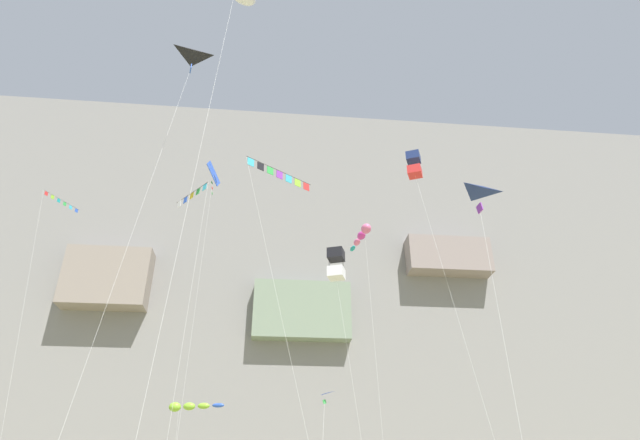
# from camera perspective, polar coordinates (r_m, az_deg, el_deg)

# --- Properties ---
(cliff_face) EXTENTS (180.00, 31.28, 58.55)m
(cliff_face) POSITION_cam_1_polar(r_m,az_deg,el_deg) (86.41, -2.58, -10.00)
(cliff_face) COLOR gray
(cliff_face) RESTS_ON ground
(kite_banner_upper_mid) EXTENTS (2.16, 3.56, 18.10)m
(kite_banner_upper_mid) POSITION_cam_1_polar(r_m,az_deg,el_deg) (31.02, -13.90, 0.16)
(kite_banner_upper_mid) COLOR black
(kite_banner_upper_mid) RESTS_ON ground
(kite_delta_low_left) EXTENTS (3.13, 5.57, 26.83)m
(kite_delta_low_left) POSITION_cam_1_polar(r_m,az_deg,el_deg) (36.38, -14.06, 14.74)
(kite_delta_low_left) COLOR black
(kite_delta_low_left) RESTS_ON ground
(kite_diamond_near_cliff) EXTENTS (1.06, 3.59, 29.36)m
(kite_diamond_near_cliff) POSITION_cam_1_polar(r_m,az_deg,el_deg) (48.25, -11.50, 4.49)
(kite_diamond_near_cliff) COLOR blue
(kite_diamond_near_cliff) RESTS_ON ground
(kite_banner_mid_center) EXTENTS (4.66, 2.64, 18.67)m
(kite_banner_mid_center) POSITION_cam_1_polar(r_m,az_deg,el_deg) (29.82, -4.32, 3.68)
(kite_banner_mid_center) COLOR black
(kite_banner_mid_center) RESTS_ON ground
(kite_delta_upper_left) EXTENTS (2.26, 4.77, 16.54)m
(kite_delta_upper_left) POSITION_cam_1_polar(r_m,az_deg,el_deg) (30.77, 16.30, 0.73)
(kite_delta_upper_left) COLOR navy
(kite_delta_upper_left) RESTS_ON ground
(kite_box_mid_left) EXTENTS (2.80, 3.70, 22.46)m
(kite_box_mid_left) POSITION_cam_1_polar(r_m,az_deg,el_deg) (35.53, 10.15, 5.85)
(kite_box_mid_left) COLOR navy
(kite_box_mid_left) RESTS_ON ground
(kite_box_high_center) EXTENTS (2.56, 2.21, 18.07)m
(kite_box_high_center) POSITION_cam_1_polar(r_m,az_deg,el_deg) (37.77, 1.76, -4.79)
(kite_box_high_center) COLOR black
(kite_box_high_center) RESTS_ON ground
(kite_banner_far_right) EXTENTS (4.02, 6.53, 27.29)m
(kite_banner_far_right) POSITION_cam_1_polar(r_m,az_deg,el_deg) (53.52, -26.86, -0.89)
(kite_banner_far_right) COLOR black
(kite_banner_far_right) RESTS_ON ground
(kite_windsock_far_left) EXTENTS (1.47, 8.03, 24.72)m
(kite_windsock_far_left) POSITION_cam_1_polar(r_m,az_deg,el_deg) (49.76, 4.54, -1.66)
(kite_windsock_far_left) COLOR pink
(kite_windsock_far_left) RESTS_ON ground
(kite_windsock_high_left) EXTENTS (5.22, 3.11, 10.17)m
(kite_windsock_high_left) POSITION_cam_1_polar(r_m,az_deg,el_deg) (52.37, -14.09, -18.98)
(kite_windsock_high_left) COLOR #8CCC33
(kite_windsock_high_left) RESTS_ON ground
(kite_delta_front_field) EXTENTS (1.09, 4.87, 7.73)m
(kite_delta_front_field) POSITION_cam_1_polar(r_m,az_deg,el_deg) (34.92, 0.11, -19.59)
(kite_delta_front_field) COLOR navy
(kite_delta_front_field) RESTS_ON ground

